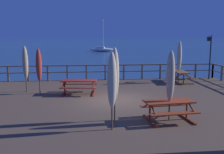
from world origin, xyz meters
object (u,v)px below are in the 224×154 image
picnic_table_mid_left (179,74)px  lamp_post_hooked (210,50)px  picnic_table_front_right (79,84)px  sailboat_distant (102,49)px  patio_umbrella_tall_front (39,65)px  patio_umbrella_tall_back_left (179,56)px  patio_umbrella_tall_mid_right (115,75)px  patio_umbrella_short_back (170,77)px  picnic_table_back_right (169,106)px  patio_umbrella_short_front (112,81)px  patio_umbrella_tall_mid_left (25,63)px

picnic_table_mid_left → lamp_post_hooked: 3.01m
picnic_table_front_right → sailboat_distant: size_ratio=0.27×
sailboat_distant → patio_umbrella_tall_front: bearing=-97.6°
patio_umbrella_tall_back_left → lamp_post_hooked: bearing=17.1°
picnic_table_mid_left → patio_umbrella_tall_mid_right: size_ratio=0.77×
patio_umbrella_short_back → lamp_post_hooked: 10.22m
patio_umbrella_tall_back_left → patio_umbrella_short_back: bearing=-112.6°
picnic_table_back_right → patio_umbrella_short_front: bearing=-162.1°
picnic_table_front_right → patio_umbrella_tall_mid_left: size_ratio=0.79×
patio_umbrella_tall_mid_right → patio_umbrella_tall_front: 6.10m
picnic_table_mid_left → lamp_post_hooked: size_ratio=0.66×
patio_umbrella_tall_back_left → lamp_post_hooked: 2.65m
picnic_table_back_right → patio_umbrella_short_front: patio_umbrella_short_front is taller
patio_umbrella_tall_mid_left → lamp_post_hooked: bearing=13.0°
picnic_table_mid_left → patio_umbrella_tall_back_left: size_ratio=0.76×
patio_umbrella_tall_mid_left → lamp_post_hooked: (12.20, 2.81, 0.46)m
picnic_table_back_right → lamp_post_hooked: lamp_post_hooked is taller
picnic_table_mid_left → patio_umbrella_tall_back_left: (-0.06, 0.01, 1.20)m
patio_umbrella_tall_mid_left → patio_umbrella_tall_front: bearing=-30.8°
patio_umbrella_tall_back_left → patio_umbrella_short_front: size_ratio=1.05×
patio_umbrella_tall_front → picnic_table_back_right: bearing=-42.4°
sailboat_distant → lamp_post_hooked: bearing=-83.7°
patio_umbrella_tall_back_left → patio_umbrella_tall_front: bearing=-164.0°
patio_umbrella_short_back → patio_umbrella_short_front: (-2.24, -0.70, 0.00)m
picnic_table_back_right → lamp_post_hooked: 10.33m
lamp_post_hooked → sailboat_distant: bearing=96.3°
patio_umbrella_tall_front → sailboat_distant: sailboat_distant is taller
picnic_table_back_right → patio_umbrella_tall_mid_left: (-6.47, 5.64, 1.10)m
picnic_table_back_right → patio_umbrella_short_front: (-2.22, -0.71, 1.13)m
sailboat_distant → picnic_table_back_right: bearing=-90.8°
picnic_table_front_right → patio_umbrella_tall_front: size_ratio=0.83×
picnic_table_back_right → patio_umbrella_short_back: 1.13m
patio_umbrella_tall_back_left → picnic_table_mid_left: bearing=-12.7°
patio_umbrella_short_front → sailboat_distant: bearing=86.8°
patio_umbrella_tall_back_left → patio_umbrella_short_front: 10.00m
patio_umbrella_tall_back_left → sailboat_distant: 45.45m
patio_umbrella_tall_back_left → patio_umbrella_tall_front: patio_umbrella_tall_back_left is taller
picnic_table_front_right → picnic_table_back_right: (3.48, -4.81, -0.00)m
picnic_table_back_right → picnic_table_mid_left: 8.34m
picnic_table_back_right → patio_umbrella_short_front: size_ratio=0.74×
patio_umbrella_tall_mid_right → picnic_table_back_right: bearing=-6.9°
patio_umbrella_short_back → patio_umbrella_tall_front: 7.66m
picnic_table_back_right → lamp_post_hooked: (5.73, 8.45, 1.56)m
sailboat_distant → patio_umbrella_short_front: bearing=-93.2°
patio_umbrella_tall_back_left → patio_umbrella_short_front: (-5.44, -8.39, -0.08)m
patio_umbrella_short_front → picnic_table_mid_left: bearing=56.7°
picnic_table_mid_left → patio_umbrella_tall_mid_left: size_ratio=0.82×
patio_umbrella_tall_mid_right → lamp_post_hooked: (7.75, 8.21, 0.36)m
picnic_table_front_right → picnic_table_mid_left: size_ratio=0.97×
patio_umbrella_tall_mid_right → patio_umbrella_short_back: size_ratio=1.04×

